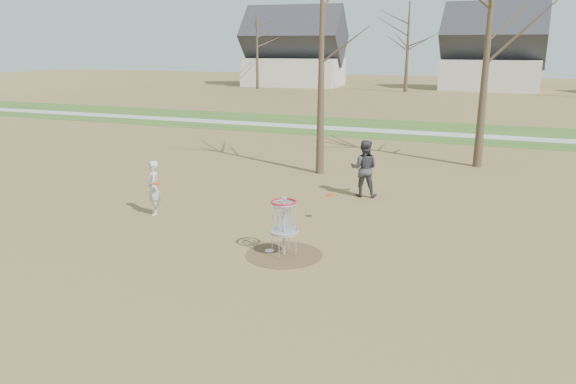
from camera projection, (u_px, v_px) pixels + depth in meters
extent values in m
plane|color=brown|center=(284.00, 255.00, 13.09)|extent=(160.00, 160.00, 0.00)
cube|color=#2D5119|center=(423.00, 131.00, 31.94)|extent=(160.00, 8.00, 0.01)
cube|color=#9E9E99|center=(421.00, 133.00, 31.04)|extent=(160.00, 1.50, 0.01)
cylinder|color=#47331E|center=(284.00, 254.00, 13.09)|extent=(1.80, 1.80, 0.01)
imported|color=silver|center=(153.00, 188.00, 16.01)|extent=(0.65, 0.68, 1.57)
imported|color=#39393E|center=(364.00, 168.00, 17.94)|extent=(0.98, 0.82, 1.83)
cylinder|color=silver|center=(270.00, 251.00, 13.28)|extent=(0.22, 0.22, 0.02)
cylinder|color=#FB3B0D|center=(330.00, 195.00, 15.32)|extent=(0.22, 0.22, 0.06)
cylinder|color=red|center=(157.00, 184.00, 15.63)|extent=(0.22, 0.22, 0.02)
cylinder|color=#9EA3AD|center=(284.00, 227.00, 12.92)|extent=(0.05, 0.05, 1.35)
cylinder|color=#9EA3AD|center=(284.00, 232.00, 12.95)|extent=(0.64, 0.64, 0.04)
torus|color=#9EA3AD|center=(284.00, 203.00, 12.77)|extent=(0.60, 0.60, 0.04)
torus|color=red|center=(284.00, 202.00, 12.76)|extent=(0.60, 0.60, 0.04)
cone|color=#382B1E|center=(321.00, 73.00, 20.48)|extent=(0.32, 0.32, 7.50)
cone|color=#382B1E|center=(486.00, 58.00, 21.52)|extent=(0.36, 0.36, 8.50)
cone|color=#382B1E|center=(257.00, 52.00, 61.28)|extent=(0.36, 0.36, 8.00)
cone|color=#382B1E|center=(408.00, 47.00, 57.19)|extent=(0.40, 0.40, 9.00)
cube|color=silver|center=(294.00, 72.00, 66.56)|extent=(11.46, 7.75, 3.20)
pyramid|color=#2D2D33|center=(294.00, 43.00, 65.70)|extent=(12.01, 7.79, 3.55)
cube|color=silver|center=(491.00, 75.00, 60.43)|extent=(10.24, 7.34, 3.20)
pyramid|color=#2D2D33|center=(494.00, 42.00, 59.57)|extent=(10.74, 7.36, 3.55)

